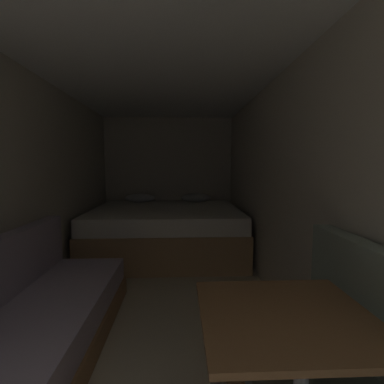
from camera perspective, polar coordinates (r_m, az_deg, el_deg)
ground_plane at (r=2.60m, az=-7.27°, el=-24.24°), size 7.15×7.15×0.00m
wall_back at (r=4.85m, az=-4.89°, el=2.84°), size 2.31×0.05×2.11m
wall_left at (r=2.62m, az=-33.08°, el=-0.40°), size 0.05×5.15×2.11m
wall_right at (r=2.44m, az=19.91°, el=-0.20°), size 0.05×5.15×2.11m
ceiling_slab at (r=2.41m, az=-7.97°, el=26.22°), size 2.31×5.15×0.05m
bed at (r=4.04m, az=-5.35°, el=-7.99°), size 2.09×1.72×0.82m
sofa_left at (r=2.01m, az=-34.98°, el=-26.66°), size 0.74×2.56×0.80m
dinette_table at (r=1.28m, az=18.85°, el=-26.87°), size 0.67×0.60×0.71m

